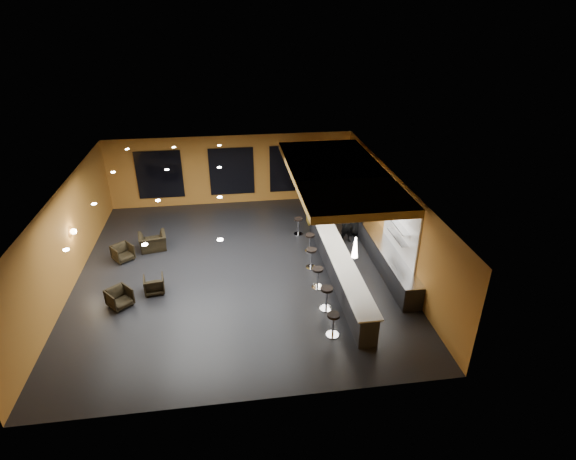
{
  "coord_description": "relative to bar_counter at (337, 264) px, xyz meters",
  "views": [
    {
      "loc": [
        -0.15,
        -14.91,
        9.29
      ],
      "look_at": [
        2.0,
        0.5,
        1.3
      ],
      "focal_mm": 28.0,
      "sensor_mm": 36.0,
      "label": 1
    }
  ],
  "objects": [
    {
      "name": "armchair_d",
      "position": [
        -7.11,
        3.04,
        -0.15
      ],
      "size": [
        1.24,
        1.13,
        0.7
      ],
      "primitive_type": "imported",
      "rotation": [
        0.0,
        0.0,
        3.33
      ],
      "color": "black",
      "rests_on": "floor"
    },
    {
      "name": "bar_stool_3",
      "position": [
        -0.85,
        0.71,
        0.03
      ],
      "size": [
        0.42,
        0.42,
        0.82
      ],
      "rotation": [
        0.0,
        0.0,
        0.22
      ],
      "color": "silver",
      "rests_on": "floor"
    },
    {
      "name": "staff_a",
      "position": [
        1.03,
        2.57,
        0.36
      ],
      "size": [
        0.73,
        0.61,
        1.72
      ],
      "primitive_type": "imported",
      "rotation": [
        0.0,
        0.0,
        0.37
      ],
      "color": "black",
      "rests_on": "floor"
    },
    {
      "name": "window_left",
      "position": [
        -7.15,
        7.44,
        1.2
      ],
      "size": [
        2.2,
        0.06,
        2.4
      ],
      "primitive_type": "cube",
      "color": "black",
      "rests_on": "wall_back"
    },
    {
      "name": "wall_back",
      "position": [
        -3.65,
        7.55,
        1.25
      ],
      "size": [
        12.0,
        0.1,
        3.5
      ],
      "primitive_type": "cube",
      "color": "#A76925",
      "rests_on": "floor"
    },
    {
      "name": "window_right",
      "position": [
        -0.65,
        7.44,
        1.2
      ],
      "size": [
        2.2,
        0.06,
        2.4
      ],
      "primitive_type": "cube",
      "color": "black",
      "rests_on": "wall_back"
    },
    {
      "name": "wood_soffit",
      "position": [
        0.35,
        2.0,
        2.86
      ],
      "size": [
        3.6,
        8.0,
        0.28
      ],
      "primitive_type": "cube",
      "color": "#AC7D32",
      "rests_on": "ceiling"
    },
    {
      "name": "pendant_0",
      "position": [
        0.0,
        -2.0,
        1.85
      ],
      "size": [
        0.2,
        0.2,
        0.7
      ],
      "primitive_type": "cone",
      "color": "white",
      "rests_on": "wood_soffit"
    },
    {
      "name": "bar_top",
      "position": [
        0.0,
        0.0,
        0.52
      ],
      "size": [
        0.78,
        8.1,
        0.05
      ],
      "primitive_type": "cube",
      "color": "silver",
      "rests_on": "bar_counter"
    },
    {
      "name": "bar_stool_4",
      "position": [
        -0.67,
        1.99,
        -0.0
      ],
      "size": [
        0.39,
        0.39,
        0.78
      ],
      "rotation": [
        0.0,
        0.0,
        -0.15
      ],
      "color": "silver",
      "rests_on": "floor"
    },
    {
      "name": "pendant_1",
      "position": [
        0.0,
        0.5,
        1.85
      ],
      "size": [
        0.2,
        0.2,
        0.7
      ],
      "primitive_type": "cone",
      "color": "white",
      "rests_on": "wood_soffit"
    },
    {
      "name": "bar_counter",
      "position": [
        0.0,
        0.0,
        0.0
      ],
      "size": [
        0.6,
        8.0,
        1.0
      ],
      "primitive_type": "cube",
      "color": "black",
      "rests_on": "floor"
    },
    {
      "name": "pendant_2",
      "position": [
        0.0,
        3.0,
        1.85
      ],
      "size": [
        0.2,
        0.2,
        0.7
      ],
      "primitive_type": "cone",
      "color": "white",
      "rests_on": "wood_soffit"
    },
    {
      "name": "wall_right",
      "position": [
        2.4,
        1.0,
        1.25
      ],
      "size": [
        0.1,
        13.0,
        3.5
      ],
      "primitive_type": "cube",
      "color": "#A76925",
      "rests_on": "floor"
    },
    {
      "name": "tile_backsplash",
      "position": [
        2.31,
        0.0,
        1.5
      ],
      "size": [
        0.06,
        3.2,
        2.4
      ],
      "primitive_type": "cube",
      "color": "white",
      "rests_on": "wall_right"
    },
    {
      "name": "bar_stool_2",
      "position": [
        -0.88,
        -0.66,
        0.02
      ],
      "size": [
        0.41,
        0.41,
        0.81
      ],
      "rotation": [
        0.0,
        0.0,
        0.21
      ],
      "color": "silver",
      "rests_on": "floor"
    },
    {
      "name": "prep_counter",
      "position": [
        2.0,
        0.5,
        -0.07
      ],
      "size": [
        0.7,
        6.0,
        0.86
      ],
      "primitive_type": "cube",
      "color": "black",
      "rests_on": "floor"
    },
    {
      "name": "bar_stool_0",
      "position": [
        -0.92,
        -3.28,
        0.02
      ],
      "size": [
        0.41,
        0.41,
        0.8
      ],
      "rotation": [
        0.0,
        0.0,
        -0.21
      ],
      "color": "silver",
      "rests_on": "floor"
    },
    {
      "name": "column",
      "position": [
        0.0,
        4.6,
        1.25
      ],
      "size": [
        0.6,
        0.6,
        3.5
      ],
      "primitive_type": "cube",
      "color": "olive",
      "rests_on": "floor"
    },
    {
      "name": "wall_shelf_upper",
      "position": [
        2.17,
        -0.2,
        1.55
      ],
      "size": [
        0.3,
        1.5,
        0.03
      ],
      "primitive_type": "cube",
      "color": "silver",
      "rests_on": "wall_right"
    },
    {
      "name": "bar_stool_1",
      "position": [
        -0.84,
        -1.95,
        0.04
      ],
      "size": [
        0.43,
        0.43,
        0.85
      ],
      "rotation": [
        0.0,
        0.0,
        0.4
      ],
      "color": "silver",
      "rests_on": "floor"
    },
    {
      "name": "floor",
      "position": [
        -3.65,
        1.0,
        -0.55
      ],
      "size": [
        12.0,
        13.0,
        0.1
      ],
      "primitive_type": "cube",
      "color": "black",
      "rests_on": "ground"
    },
    {
      "name": "armchair_a",
      "position": [
        -7.73,
        -0.82,
        -0.17
      ],
      "size": [
        1.02,
        1.02,
        0.67
      ],
      "primitive_type": "imported",
      "rotation": [
        0.0,
        0.0,
        0.71
      ],
      "color": "black",
      "rests_on": "floor"
    },
    {
      "name": "wall_shelf_lower",
      "position": [
        2.17,
        -0.2,
        1.1
      ],
      "size": [
        0.3,
        1.5,
        0.03
      ],
      "primitive_type": "cube",
      "color": "silver",
      "rests_on": "wall_right"
    },
    {
      "name": "wall_front",
      "position": [
        -3.65,
        -5.55,
        1.25
      ],
      "size": [
        12.0,
        0.1,
        3.5
      ],
      "primitive_type": "cube",
      "color": "#A76925",
      "rests_on": "floor"
    },
    {
      "name": "prep_top",
      "position": [
        2.0,
        0.5,
        0.39
      ],
      "size": [
        0.72,
        6.0,
        0.03
      ],
      "primitive_type": "cube",
      "color": "silver",
      "rests_on": "prep_counter"
    },
    {
      "name": "bar_stool_5",
      "position": [
        -0.9,
        3.54,
        0.01
      ],
      "size": [
        0.4,
        0.4,
        0.79
      ],
      "rotation": [
        0.0,
        0.0,
        0.24
      ],
      "color": "silver",
      "rests_on": "floor"
    },
    {
      "name": "armchair_c",
      "position": [
        -8.18,
        2.32,
        -0.17
      ],
      "size": [
        1.01,
        1.01,
        0.66
      ],
      "primitive_type": "imported",
      "rotation": [
        0.0,
        0.0,
        0.65
      ],
      "color": "black",
      "rests_on": "floor"
    },
    {
      "name": "staff_c",
      "position": [
        1.6,
        3.18,
        0.41
      ],
      "size": [
        1.02,
        0.82,
        1.82
      ],
      "primitive_type": "imported",
      "rotation": [
        0.0,
        0.0,
        -0.3
      ],
      "color": "black",
      "rests_on": "floor"
    },
    {
      "name": "armchair_b",
      "position": [
        -6.67,
        -0.13,
        -0.18
      ],
      "size": [
        0.77,
        0.79,
        0.64
      ],
      "primitive_type": "imported",
      "rotation": [
        0.0,
        0.0,
        3.29
      ],
      "color": "black",
      "rests_on": "floor"
    },
    {
      "name": "staff_b",
      "position": [
        1.42,
        3.18,
        0.39
      ],
      "size": [
        0.9,
        0.72,
        1.78
      ],
      "primitive_type": "imported",
      "rotation": [
        0.0,
        0.0,
        -0.05
      ],
      "color": "black",
      "rests_on": "floor"
    },
    {
      "name": "wall_sconce",
      "position": [
        -9.53,
        1.5,
        1.3
      ],
      "size": [
        0.22,
        0.22,
        0.22
      ],
      "primitive_type": "sphere",
      "color": "#FFE5B2",
      "rests_on": "wall_left"
    },
    {
      "name": "ceiling",
      "position": [
        -3.65,
        1.0,
        3.05
      ],
      "size": [
        12.0,
        13.0,
        0.1
      ],
      "primitive_type": "cube",
      "color": "black"
    },
    {
      "name": "window_center",
      "position": [
        -3.65,
        7.44,
        1.2
      ],
      "size": [
        2.2,
        0.06,
        2.4
      ],
      "primitive_type": "cube",
      "color": "black",
      "rests_on": "wall_back"
    },
    {
      "name": "wall_left",
      "position": [
        -9.7,
        1.0,
        1.25
      ],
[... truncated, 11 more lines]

